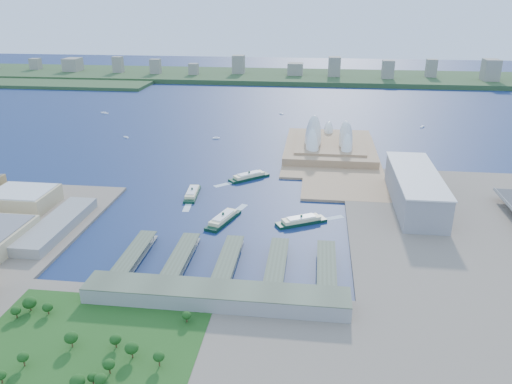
# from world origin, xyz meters

# --- Properties ---
(ground) EXTENTS (3000.00, 3000.00, 0.00)m
(ground) POSITION_xyz_m (0.00, 0.00, 0.00)
(ground) COLOR #0E1C44
(ground) RESTS_ON ground
(south_land) EXTENTS (720.00, 180.00, 3.00)m
(south_land) POSITION_xyz_m (0.00, -210.00, 1.50)
(south_land) COLOR #796C5D
(south_land) RESTS_ON ground
(east_land) EXTENTS (240.00, 500.00, 3.00)m
(east_land) POSITION_xyz_m (240.00, -50.00, 1.50)
(east_land) COLOR #796C5D
(east_land) RESTS_ON ground
(peninsula) EXTENTS (135.00, 220.00, 3.00)m
(peninsula) POSITION_xyz_m (107.50, 260.00, 1.50)
(peninsula) COLOR #A37F59
(peninsula) RESTS_ON ground
(far_shore) EXTENTS (2200.00, 260.00, 12.00)m
(far_shore) POSITION_xyz_m (0.00, 980.00, 6.00)
(far_shore) COLOR #2D4926
(far_shore) RESTS_ON ground
(opera_house) EXTENTS (134.00, 180.00, 58.00)m
(opera_house) POSITION_xyz_m (105.00, 280.00, 32.00)
(opera_house) COLOR white
(opera_house) RESTS_ON peninsula
(toaster_building) EXTENTS (45.00, 155.00, 35.00)m
(toaster_building) POSITION_xyz_m (195.00, 80.00, 20.50)
(toaster_building) COLOR gray
(toaster_building) RESTS_ON east_land
(ferry_wharves) EXTENTS (184.00, 90.00, 9.30)m
(ferry_wharves) POSITION_xyz_m (14.00, -75.00, 4.65)
(ferry_wharves) COLOR #48533F
(ferry_wharves) RESTS_ON ground
(terminal_building) EXTENTS (200.00, 28.00, 12.00)m
(terminal_building) POSITION_xyz_m (15.00, -135.00, 9.00)
(terminal_building) COLOR gray
(terminal_building) RESTS_ON south_land
(park) EXTENTS (150.00, 110.00, 16.00)m
(park) POSITION_xyz_m (-60.00, -190.00, 11.00)
(park) COLOR #194714
(park) RESTS_ON south_land
(far_skyline) EXTENTS (1900.00, 140.00, 55.00)m
(far_skyline) POSITION_xyz_m (0.00, 960.00, 39.50)
(far_skyline) COLOR gray
(far_skyline) RESTS_ON far_shore
(ferry_a) EXTENTS (17.17, 52.25, 9.71)m
(ferry_a) POSITION_xyz_m (-56.54, 81.62, 4.86)
(ferry_a) COLOR black
(ferry_a) RESTS_ON ground
(ferry_b) EXTENTS (50.50, 46.48, 10.36)m
(ferry_b) POSITION_xyz_m (1.85, 146.74, 5.18)
(ferry_b) COLOR black
(ferry_b) RESTS_ON ground
(ferry_c) EXTENTS (30.56, 56.81, 10.43)m
(ferry_c) POSITION_xyz_m (-7.09, 14.28, 5.22)
(ferry_c) COLOR black
(ferry_c) RESTS_ON ground
(ferry_d) EXTENTS (53.41, 37.65, 10.11)m
(ferry_d) POSITION_xyz_m (73.24, 19.77, 5.05)
(ferry_d) COLOR black
(ferry_d) RESTS_ON ground
(boat_a) EXTENTS (11.43, 9.59, 2.32)m
(boat_a) POSITION_xyz_m (-226.63, 318.46, 1.16)
(boat_a) COLOR white
(boat_a) RESTS_ON ground
(boat_b) EXTENTS (11.81, 5.47, 3.07)m
(boat_b) POSITION_xyz_m (-77.56, 329.49, 1.54)
(boat_b) COLOR white
(boat_b) RESTS_ON ground
(boat_c) EXTENTS (9.78, 13.72, 3.03)m
(boat_c) POSITION_xyz_m (271.76, 450.27, 1.51)
(boat_c) COLOR white
(boat_c) RESTS_ON ground
(boat_d) EXTENTS (17.75, 11.62, 3.02)m
(boat_d) POSITION_xyz_m (-335.29, 488.18, 1.51)
(boat_d) COLOR white
(boat_d) RESTS_ON ground
(boat_e) EXTENTS (9.24, 10.30, 2.59)m
(boat_e) POSITION_xyz_m (14.57, 524.49, 1.29)
(boat_e) COLOR white
(boat_e) RESTS_ON ground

